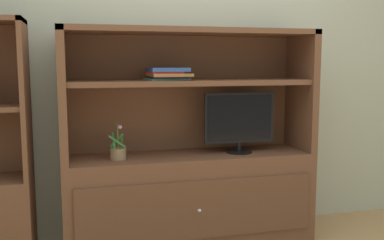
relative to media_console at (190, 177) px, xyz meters
The scene contains 5 objects.
painted_rear_wall 0.97m from the media_console, 90.00° to the left, with size 6.00×0.10×2.80m, color #ADB29E.
media_console is the anchor object (origin of this frame).
tv_monitor 0.53m from the media_console, ahead, with size 0.52×0.19×0.43m.
potted_plant 0.55m from the media_console, behind, with size 0.12×0.14×0.24m.
magazine_stack 0.75m from the media_console, behind, with size 0.30×0.30×0.08m.
Camera 1 is at (-0.76, -2.57, 1.31)m, focal length 41.38 mm.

